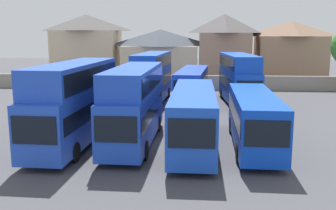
{
  "coord_description": "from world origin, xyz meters",
  "views": [
    {
      "loc": [
        1.99,
        -23.5,
        6.89
      ],
      "look_at": [
        0.0,
        3.0,
        2.02
      ],
      "focal_mm": 41.39,
      "sensor_mm": 36.0,
      "label": 1
    }
  ],
  "objects_px": {
    "bus_3": "(194,114)",
    "bus_4": "(254,117)",
    "house_terrace_far_right": "(290,51)",
    "bus_5": "(119,84)",
    "bus_8": "(239,76)",
    "house_terrace_centre": "(161,55)",
    "bus_1": "(75,99)",
    "bus_7": "(192,84)",
    "bus_2": "(134,101)",
    "house_terrace_left": "(87,47)",
    "bus_6": "(152,75)",
    "house_terrace_right": "(224,48)"
  },
  "relations": [
    {
      "from": "bus_6",
      "to": "bus_8",
      "type": "relative_size",
      "value": 1.07
    },
    {
      "from": "bus_6",
      "to": "house_terrace_far_right",
      "type": "relative_size",
      "value": 1.16
    },
    {
      "from": "house_terrace_centre",
      "to": "bus_6",
      "type": "bearing_deg",
      "value": -87.4
    },
    {
      "from": "bus_1",
      "to": "bus_6",
      "type": "relative_size",
      "value": 1.01
    },
    {
      "from": "bus_8",
      "to": "bus_3",
      "type": "bearing_deg",
      "value": -19.99
    },
    {
      "from": "bus_1",
      "to": "bus_3",
      "type": "relative_size",
      "value": 0.97
    },
    {
      "from": "bus_8",
      "to": "house_terrace_centre",
      "type": "relative_size",
      "value": 0.96
    },
    {
      "from": "house_terrace_left",
      "to": "house_terrace_centre",
      "type": "distance_m",
      "value": 11.3
    },
    {
      "from": "bus_2",
      "to": "bus_6",
      "type": "bearing_deg",
      "value": -176.9
    },
    {
      "from": "house_terrace_right",
      "to": "house_terrace_far_right",
      "type": "xyz_separation_m",
      "value": [
        9.5,
        0.88,
        -0.49
      ]
    },
    {
      "from": "bus_5",
      "to": "bus_8",
      "type": "xyz_separation_m",
      "value": [
        12.03,
        0.57,
        0.87
      ]
    },
    {
      "from": "house_terrace_centre",
      "to": "house_terrace_left",
      "type": "bearing_deg",
      "value": 174.36
    },
    {
      "from": "bus_1",
      "to": "bus_8",
      "type": "height_order",
      "value": "bus_1"
    },
    {
      "from": "bus_6",
      "to": "house_terrace_left",
      "type": "distance_m",
      "value": 22.23
    },
    {
      "from": "bus_7",
      "to": "house_terrace_centre",
      "type": "height_order",
      "value": "house_terrace_centre"
    },
    {
      "from": "bus_8",
      "to": "bus_2",
      "type": "bearing_deg",
      "value": -32.6
    },
    {
      "from": "bus_8",
      "to": "house_terrace_left",
      "type": "relative_size",
      "value": 1.09
    },
    {
      "from": "bus_2",
      "to": "bus_6",
      "type": "relative_size",
      "value": 0.93
    },
    {
      "from": "house_terrace_left",
      "to": "bus_8",
      "type": "bearing_deg",
      "value": -41.94
    },
    {
      "from": "bus_4",
      "to": "bus_5",
      "type": "xyz_separation_m",
      "value": [
        -11.43,
        14.6,
        0.03
      ]
    },
    {
      "from": "bus_8",
      "to": "house_terrace_far_right",
      "type": "xyz_separation_m",
      "value": [
        9.17,
        18.56,
        1.7
      ]
    },
    {
      "from": "house_terrace_centre",
      "to": "house_terrace_far_right",
      "type": "bearing_deg",
      "value": 3.48
    },
    {
      "from": "bus_5",
      "to": "house_terrace_far_right",
      "type": "height_order",
      "value": "house_terrace_far_right"
    },
    {
      "from": "house_terrace_left",
      "to": "house_terrace_far_right",
      "type": "xyz_separation_m",
      "value": [
        29.8,
        0.03,
        -0.49
      ]
    },
    {
      "from": "house_terrace_right",
      "to": "house_terrace_far_right",
      "type": "height_order",
      "value": "house_terrace_right"
    },
    {
      "from": "bus_6",
      "to": "house_terrace_right",
      "type": "relative_size",
      "value": 1.17
    },
    {
      "from": "bus_4",
      "to": "bus_3",
      "type": "bearing_deg",
      "value": -84.93
    },
    {
      "from": "bus_3",
      "to": "bus_1",
      "type": "bearing_deg",
      "value": -90.3
    },
    {
      "from": "bus_7",
      "to": "bus_8",
      "type": "relative_size",
      "value": 1.11
    },
    {
      "from": "bus_2",
      "to": "bus_8",
      "type": "bearing_deg",
      "value": 152.63
    },
    {
      "from": "bus_2",
      "to": "house_terrace_left",
      "type": "xyz_separation_m",
      "value": [
        -12.55,
        33.53,
        2.23
      ]
    },
    {
      "from": "bus_3",
      "to": "house_terrace_centre",
      "type": "xyz_separation_m",
      "value": [
        -5.11,
        32.83,
        1.85
      ]
    },
    {
      "from": "bus_4",
      "to": "house_terrace_left",
      "type": "distance_m",
      "value": 39.32
    },
    {
      "from": "bus_1",
      "to": "bus_7",
      "type": "bearing_deg",
      "value": 157.15
    },
    {
      "from": "bus_2",
      "to": "bus_6",
      "type": "distance_m",
      "value": 14.94
    },
    {
      "from": "bus_5",
      "to": "house_terrace_centre",
      "type": "relative_size",
      "value": 0.93
    },
    {
      "from": "bus_1",
      "to": "house_terrace_centre",
      "type": "distance_m",
      "value": 32.85
    },
    {
      "from": "bus_6",
      "to": "house_terrace_right",
      "type": "xyz_separation_m",
      "value": [
        8.31,
        17.75,
        2.13
      ]
    },
    {
      "from": "bus_5",
      "to": "house_terrace_centre",
      "type": "bearing_deg",
      "value": 176.72
    },
    {
      "from": "bus_1",
      "to": "bus_7",
      "type": "distance_m",
      "value": 17.12
    },
    {
      "from": "bus_3",
      "to": "house_terrace_far_right",
      "type": "height_order",
      "value": "house_terrace_far_right"
    },
    {
      "from": "house_terrace_centre",
      "to": "house_terrace_right",
      "type": "relative_size",
      "value": 1.15
    },
    {
      "from": "bus_1",
      "to": "bus_5",
      "type": "height_order",
      "value": "bus_1"
    },
    {
      "from": "bus_6",
      "to": "bus_8",
      "type": "height_order",
      "value": "bus_6"
    },
    {
      "from": "house_terrace_far_right",
      "to": "bus_5",
      "type": "bearing_deg",
      "value": -137.94
    },
    {
      "from": "bus_4",
      "to": "bus_8",
      "type": "distance_m",
      "value": 15.21
    },
    {
      "from": "bus_3",
      "to": "bus_4",
      "type": "relative_size",
      "value": 1.1
    },
    {
      "from": "bus_4",
      "to": "house_terrace_right",
      "type": "distance_m",
      "value": 32.99
    },
    {
      "from": "house_terrace_centre",
      "to": "bus_5",
      "type": "bearing_deg",
      "value": -98.21
    },
    {
      "from": "bus_1",
      "to": "house_terrace_far_right",
      "type": "bearing_deg",
      "value": 150.33
    }
  ]
}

